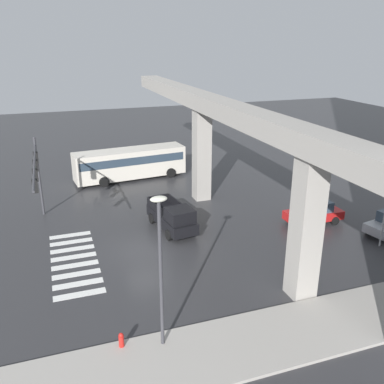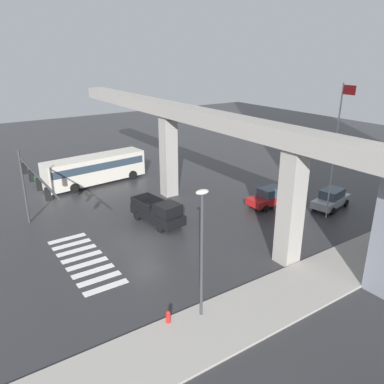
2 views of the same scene
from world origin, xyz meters
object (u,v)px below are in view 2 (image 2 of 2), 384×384
pickup_truck (159,213)px  fire_hydrant (168,318)px  sedan_red (270,197)px  street_lamp_near_corner (202,240)px  flagpole (336,145)px  sedan_silver (331,199)px  city_bus (95,168)px  traffic_signal_mast (32,181)px

pickup_truck → fire_hydrant: size_ratio=6.25×
sedan_red → street_lamp_near_corner: 17.47m
flagpole → sedan_red: bearing=-157.2°
sedan_silver → city_bus: bearing=-140.4°
pickup_truck → city_bus: 12.80m
pickup_truck → city_bus: bearing=-177.5°
city_bus → flagpole: 24.04m
city_bus → sedan_red: 18.52m
sedan_silver → traffic_signal_mast: traffic_signal_mast is taller
sedan_silver → street_lamp_near_corner: street_lamp_near_corner is taller
sedan_red → flagpole: flagpole is taller
city_bus → sedan_silver: bearing=39.6°
sedan_red → fire_hydrant: size_ratio=5.07×
sedan_red → sedan_silver: same height
pickup_truck → fire_hydrant: bearing=-27.3°
pickup_truck → sedan_red: bearing=78.2°
city_bus → traffic_signal_mast: (10.21, -8.28, 2.96)m
pickup_truck → sedan_red: pickup_truck is taller
traffic_signal_mast → sedan_silver: bearing=70.9°
traffic_signal_mast → street_lamp_near_corner: 14.89m
street_lamp_near_corner → flagpole: 17.03m
pickup_truck → city_bus: city_bus is taller
fire_hydrant → flagpole: 19.50m
sedan_red → traffic_signal_mast: traffic_signal_mast is taller
sedan_silver → fire_hydrant: 21.07m
pickup_truck → traffic_signal_mast: 9.92m
pickup_truck → sedan_red: (2.16, 10.36, -0.14)m
sedan_red → street_lamp_near_corner: street_lamp_near_corner is taller
sedan_silver → fire_hydrant: sedan_silver is taller
traffic_signal_mast → flagpole: (9.51, 21.22, 1.70)m
sedan_red → fire_hydrant: 18.41m
pickup_truck → city_bus: size_ratio=0.48×
street_lamp_near_corner → flagpole: (-4.55, 16.31, 1.82)m
city_bus → flagpole: bearing=33.3°
fire_hydrant → sedan_red: bearing=119.1°
pickup_truck → traffic_signal_mast: size_ratio=0.49×
pickup_truck → flagpole: flagpole is taller
pickup_truck → sedan_silver: 15.63m
pickup_truck → sedan_silver: bearing=69.1°
sedan_silver → street_lamp_near_corner: bearing=-72.3°
pickup_truck → sedan_silver: pickup_truck is taller
sedan_silver → traffic_signal_mast: size_ratio=0.42×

